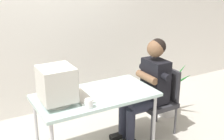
% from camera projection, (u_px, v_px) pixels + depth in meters
% --- Properties ---
extents(wall_back, '(8.00, 0.10, 3.00)m').
position_uv_depth(wall_back, '(70.00, 11.00, 4.33)').
color(wall_back, silver).
rests_on(wall_back, ground_plane).
extents(desk, '(1.36, 0.72, 0.75)m').
position_uv_depth(desk, '(95.00, 98.00, 3.30)').
color(desk, '#B7B7BC').
rests_on(desk, ground_plane).
extents(crt_monitor, '(0.35, 0.35, 0.41)m').
position_uv_depth(crt_monitor, '(57.00, 84.00, 2.96)').
color(crt_monitor, silver).
rests_on(crt_monitor, desk).
extents(keyboard, '(0.17, 0.46, 0.03)m').
position_uv_depth(keyboard, '(81.00, 96.00, 3.20)').
color(keyboard, silver).
rests_on(keyboard, desk).
extents(office_chair, '(0.45, 0.45, 0.87)m').
position_uv_depth(office_chair, '(160.00, 97.00, 3.84)').
color(office_chair, '#4C4C51').
rests_on(office_chair, ground_plane).
extents(person_seated, '(0.72, 0.55, 1.29)m').
position_uv_depth(person_seated, '(149.00, 85.00, 3.68)').
color(person_seated, black).
rests_on(person_seated, ground_plane).
extents(potted_plant, '(0.61, 0.68, 0.79)m').
position_uv_depth(potted_plant, '(167.00, 96.00, 4.36)').
color(potted_plant, silver).
rests_on(potted_plant, ground_plane).
extents(desk_mug, '(0.08, 0.09, 0.09)m').
position_uv_depth(desk_mug, '(89.00, 103.00, 2.94)').
color(desk_mug, white).
rests_on(desk_mug, desk).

